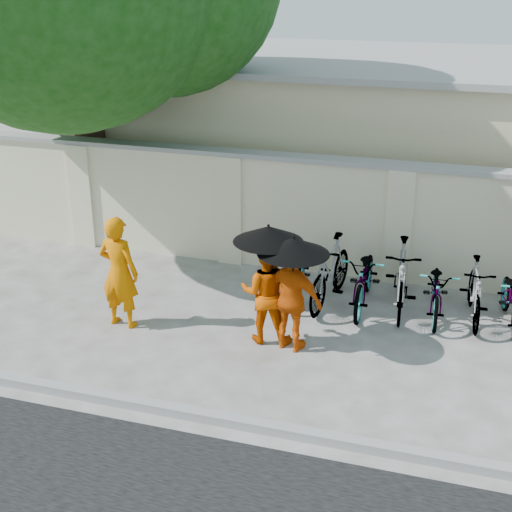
# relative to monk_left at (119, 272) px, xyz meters

# --- Properties ---
(ground) EXTENTS (80.00, 80.00, 0.00)m
(ground) POSITION_rel_monk_left_xyz_m (1.79, -0.26, -0.87)
(ground) COLOR #A4A4A4
(kerb) EXTENTS (40.00, 0.16, 0.12)m
(kerb) POSITION_rel_monk_left_xyz_m (1.79, -1.96, -0.81)
(kerb) COLOR gray
(kerb) RESTS_ON ground
(compound_wall) EXTENTS (20.00, 0.30, 2.00)m
(compound_wall) POSITION_rel_monk_left_xyz_m (2.79, 2.94, 0.13)
(compound_wall) COLOR beige
(compound_wall) RESTS_ON ground
(building_behind) EXTENTS (14.00, 6.00, 3.20)m
(building_behind) POSITION_rel_monk_left_xyz_m (3.79, 6.74, 0.73)
(building_behind) COLOR beige
(building_behind) RESTS_ON ground
(monk_left) EXTENTS (0.68, 0.49, 1.74)m
(monk_left) POSITION_rel_monk_left_xyz_m (0.00, 0.00, 0.00)
(monk_left) COLOR #D46A00
(monk_left) RESTS_ON ground
(monk_center) EXTENTS (0.82, 0.68, 1.54)m
(monk_center) POSITION_rel_monk_left_xyz_m (2.23, 0.18, -0.10)
(monk_center) COLOR #C44700
(monk_center) RESTS_ON ground
(parasol_center) EXTENTS (0.98, 0.98, 0.94)m
(parasol_center) POSITION_rel_monk_left_xyz_m (2.28, 0.10, 0.82)
(parasol_center) COLOR black
(parasol_center) RESTS_ON ground
(monk_right) EXTENTS (0.98, 0.61, 1.55)m
(monk_right) POSITION_rel_monk_left_xyz_m (2.66, 0.04, -0.10)
(monk_right) COLOR #D15009
(monk_right) RESTS_ON ground
(parasol_right) EXTENTS (0.99, 0.99, 0.85)m
(parasol_right) POSITION_rel_monk_left_xyz_m (2.68, -0.04, 0.74)
(parasol_right) COLOR black
(parasol_right) RESTS_ON ground
(bike_0) EXTENTS (0.70, 1.67, 0.86)m
(bike_0) POSITION_rel_monk_left_xyz_m (2.31, 1.75, -0.44)
(bike_0) COLOR gray
(bike_0) RESTS_ON ground
(bike_1) EXTENTS (0.76, 1.89, 1.10)m
(bike_1) POSITION_rel_monk_left_xyz_m (2.87, 1.68, -0.32)
(bike_1) COLOR gray
(bike_1) RESTS_ON ground
(bike_2) EXTENTS (0.70, 1.88, 0.98)m
(bike_2) POSITION_rel_monk_left_xyz_m (3.43, 1.70, -0.38)
(bike_2) COLOR gray
(bike_2) RESTS_ON ground
(bike_3) EXTENTS (0.70, 1.91, 1.12)m
(bike_3) POSITION_rel_monk_left_xyz_m (3.99, 1.75, -0.31)
(bike_3) COLOR gray
(bike_3) RESTS_ON ground
(bike_4) EXTENTS (0.69, 1.69, 0.87)m
(bike_4) POSITION_rel_monk_left_xyz_m (4.55, 1.71, -0.44)
(bike_4) COLOR gray
(bike_4) RESTS_ON ground
(bike_5) EXTENTS (0.60, 1.63, 0.96)m
(bike_5) POSITION_rel_monk_left_xyz_m (5.12, 1.74, -0.39)
(bike_5) COLOR gray
(bike_5) RESTS_ON ground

